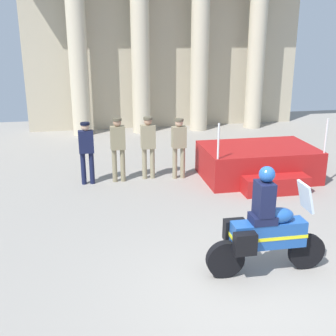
{
  "coord_description": "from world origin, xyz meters",
  "views": [
    {
      "loc": [
        -2.42,
        -5.44,
        3.97
      ],
      "look_at": [
        -0.78,
        3.14,
        1.13
      ],
      "focal_mm": 46.17,
      "sensor_mm": 36.0,
      "label": 1
    }
  ],
  "objects_px": {
    "reviewing_stand": "(259,164)",
    "officer_in_row_3": "(179,144)",
    "motorcycle_with_rider": "(264,230)",
    "officer_in_row_2": "(148,143)",
    "officer_in_row_0": "(86,148)",
    "officer_in_row_1": "(118,145)"
  },
  "relations": [
    {
      "from": "motorcycle_with_rider",
      "to": "reviewing_stand",
      "type": "bearing_deg",
      "value": 69.12
    },
    {
      "from": "motorcycle_with_rider",
      "to": "officer_in_row_2",
      "type": "bearing_deg",
      "value": 103.27
    },
    {
      "from": "officer_in_row_0",
      "to": "motorcycle_with_rider",
      "type": "xyz_separation_m",
      "value": [
        2.83,
        -5.03,
        -0.19
      ]
    },
    {
      "from": "reviewing_stand",
      "to": "officer_in_row_0",
      "type": "xyz_separation_m",
      "value": [
        -4.61,
        0.45,
        0.55
      ]
    },
    {
      "from": "officer_in_row_0",
      "to": "officer_in_row_2",
      "type": "distance_m",
      "value": 1.65
    },
    {
      "from": "officer_in_row_2",
      "to": "motorcycle_with_rider",
      "type": "distance_m",
      "value": 5.3
    },
    {
      "from": "officer_in_row_2",
      "to": "motorcycle_with_rider",
      "type": "height_order",
      "value": "motorcycle_with_rider"
    },
    {
      "from": "reviewing_stand",
      "to": "officer_in_row_2",
      "type": "distance_m",
      "value": 3.08
    },
    {
      "from": "officer_in_row_2",
      "to": "reviewing_stand",
      "type": "bearing_deg",
      "value": 166.45
    },
    {
      "from": "officer_in_row_1",
      "to": "officer_in_row_3",
      "type": "bearing_deg",
      "value": 176.21
    },
    {
      "from": "motorcycle_with_rider",
      "to": "officer_in_row_1",
      "type": "bearing_deg",
      "value": 111.96
    },
    {
      "from": "officer_in_row_3",
      "to": "officer_in_row_2",
      "type": "bearing_deg",
      "value": -11.77
    },
    {
      "from": "officer_in_row_1",
      "to": "officer_in_row_2",
      "type": "bearing_deg",
      "value": -175.77
    },
    {
      "from": "reviewing_stand",
      "to": "officer_in_row_2",
      "type": "relative_size",
      "value": 1.77
    },
    {
      "from": "officer_in_row_0",
      "to": "officer_in_row_3",
      "type": "distance_m",
      "value": 2.47
    },
    {
      "from": "officer_in_row_1",
      "to": "reviewing_stand",
      "type": "bearing_deg",
      "value": 170.24
    },
    {
      "from": "officer_in_row_2",
      "to": "officer_in_row_3",
      "type": "distance_m",
      "value": 0.83
    },
    {
      "from": "officer_in_row_0",
      "to": "officer_in_row_3",
      "type": "height_order",
      "value": "officer_in_row_3"
    },
    {
      "from": "reviewing_stand",
      "to": "officer_in_row_3",
      "type": "distance_m",
      "value": 2.26
    },
    {
      "from": "officer_in_row_1",
      "to": "officer_in_row_3",
      "type": "distance_m",
      "value": 1.64
    },
    {
      "from": "officer_in_row_2",
      "to": "officer_in_row_3",
      "type": "xyz_separation_m",
      "value": [
        0.82,
        -0.14,
        -0.03
      ]
    },
    {
      "from": "officer_in_row_0",
      "to": "motorcycle_with_rider",
      "type": "bearing_deg",
      "value": 116.9
    }
  ]
}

